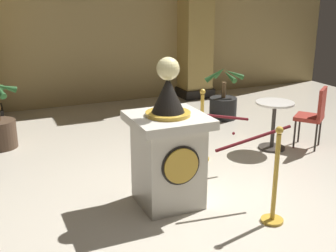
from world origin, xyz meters
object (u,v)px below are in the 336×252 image
(pedestal_clock, at_px, (168,150))
(stanchion_near, at_px, (275,189))
(stanchion_far, at_px, (202,136))
(cafe_table, at_px, (274,119))
(potted_palm_right, at_px, (223,104))
(cafe_chair_red, at_px, (315,112))

(pedestal_clock, relative_size, stanchion_near, 1.59)
(stanchion_near, xyz_separation_m, stanchion_far, (0.13, 1.86, -0.00))
(stanchion_near, relative_size, stanchion_far, 1.01)
(stanchion_near, distance_m, cafe_table, 2.28)
(potted_palm_right, distance_m, cafe_table, 1.76)
(cafe_table, bearing_deg, stanchion_near, -126.56)
(stanchion_far, distance_m, potted_palm_right, 2.20)
(stanchion_far, height_order, potted_palm_right, stanchion_far)
(pedestal_clock, height_order, cafe_table, pedestal_clock)
(pedestal_clock, relative_size, cafe_table, 2.26)
(stanchion_far, bearing_deg, potted_palm_right, 51.18)
(stanchion_far, relative_size, cafe_chair_red, 1.10)
(cafe_table, xyz_separation_m, cafe_chair_red, (0.60, -0.21, 0.09))
(stanchion_near, xyz_separation_m, potted_palm_right, (1.51, 3.57, -0.09))
(stanchion_far, height_order, cafe_table, stanchion_far)
(stanchion_far, bearing_deg, pedestal_clock, -133.72)
(pedestal_clock, bearing_deg, cafe_table, 24.10)
(potted_palm_right, bearing_deg, stanchion_far, -128.82)
(cafe_chair_red, bearing_deg, cafe_table, 160.60)
(pedestal_clock, relative_size, potted_palm_right, 1.68)
(stanchion_near, relative_size, cafe_chair_red, 1.11)
(cafe_table, distance_m, cafe_chair_red, 0.64)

